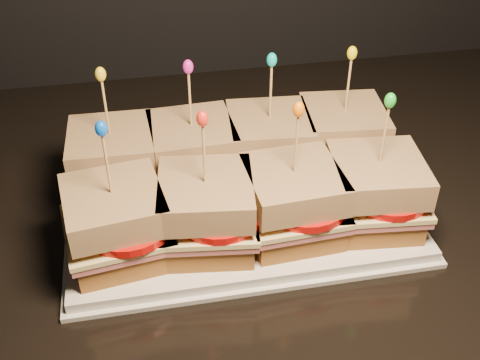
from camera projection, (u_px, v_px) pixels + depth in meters
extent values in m
cube|color=black|center=(16.00, 218.00, 0.76)|extent=(2.35, 0.67, 0.03)
cube|color=white|center=(240.00, 210.00, 0.73)|extent=(0.40, 0.25, 0.02)
cube|color=white|center=(240.00, 214.00, 0.73)|extent=(0.41, 0.26, 0.01)
cube|color=brown|center=(117.00, 181.00, 0.74)|extent=(0.10, 0.10, 0.03)
cube|color=#B15153|center=(115.00, 170.00, 0.73)|extent=(0.11, 0.11, 0.01)
cube|color=#EFDF8F|center=(114.00, 165.00, 0.72)|extent=(0.11, 0.11, 0.01)
cylinder|color=red|center=(124.00, 162.00, 0.72)|extent=(0.10, 0.10, 0.01)
cube|color=#5B2F0B|center=(111.00, 145.00, 0.71)|extent=(0.10, 0.10, 0.03)
cylinder|color=tan|center=(106.00, 110.00, 0.68)|extent=(0.00, 0.00, 0.09)
ellipsoid|color=yellow|center=(101.00, 74.00, 0.65)|extent=(0.01, 0.01, 0.02)
cube|color=brown|center=(194.00, 173.00, 0.75)|extent=(0.10, 0.10, 0.03)
cube|color=#B15153|center=(193.00, 161.00, 0.74)|extent=(0.11, 0.11, 0.01)
cube|color=#EFDF8F|center=(193.00, 157.00, 0.74)|extent=(0.11, 0.11, 0.01)
cylinder|color=red|center=(203.00, 153.00, 0.73)|extent=(0.10, 0.10, 0.01)
cube|color=#5B2F0B|center=(192.00, 137.00, 0.72)|extent=(0.10, 0.10, 0.03)
cylinder|color=tan|center=(190.00, 102.00, 0.69)|extent=(0.00, 0.00, 0.09)
ellipsoid|color=#D520A6|center=(188.00, 67.00, 0.67)|extent=(0.01, 0.01, 0.02)
cube|color=brown|center=(268.00, 164.00, 0.77)|extent=(0.10, 0.10, 0.03)
cube|color=#B15153|center=(269.00, 153.00, 0.76)|extent=(0.11, 0.11, 0.01)
cube|color=#EFDF8F|center=(269.00, 148.00, 0.75)|extent=(0.12, 0.11, 0.01)
cylinder|color=red|center=(279.00, 145.00, 0.74)|extent=(0.10, 0.10, 0.01)
cube|color=#5B2F0B|center=(269.00, 129.00, 0.73)|extent=(0.11, 0.11, 0.03)
cylinder|color=tan|center=(271.00, 95.00, 0.71)|extent=(0.00, 0.00, 0.09)
ellipsoid|color=#07C2B7|center=(272.00, 60.00, 0.68)|extent=(0.01, 0.01, 0.02)
cube|color=brown|center=(340.00, 156.00, 0.78)|extent=(0.11, 0.11, 0.03)
cube|color=#B15153|center=(341.00, 145.00, 0.77)|extent=(0.12, 0.11, 0.01)
cube|color=#EFDF8F|center=(342.00, 141.00, 0.77)|extent=(0.12, 0.12, 0.01)
cylinder|color=red|center=(353.00, 137.00, 0.76)|extent=(0.10, 0.10, 0.01)
cube|color=#5B2F0B|center=(344.00, 121.00, 0.75)|extent=(0.11, 0.11, 0.03)
cylinder|color=tan|center=(348.00, 88.00, 0.72)|extent=(0.00, 0.00, 0.09)
ellipsoid|color=#FCE607|center=(352.00, 53.00, 0.69)|extent=(0.01, 0.01, 0.02)
cube|color=brown|center=(120.00, 243.00, 0.65)|extent=(0.11, 0.11, 0.03)
cube|color=#B15153|center=(118.00, 231.00, 0.64)|extent=(0.12, 0.12, 0.01)
cube|color=#EFDF8F|center=(117.00, 226.00, 0.63)|extent=(0.12, 0.12, 0.01)
cylinder|color=red|center=(128.00, 223.00, 0.63)|extent=(0.10, 0.10, 0.01)
cube|color=#5B2F0B|center=(114.00, 205.00, 0.62)|extent=(0.11, 0.11, 0.03)
cylinder|color=tan|center=(108.00, 168.00, 0.59)|extent=(0.00, 0.00, 0.09)
ellipsoid|color=blue|center=(101.00, 129.00, 0.56)|extent=(0.01, 0.01, 0.02)
cube|color=brown|center=(207.00, 232.00, 0.66)|extent=(0.11, 0.11, 0.03)
cube|color=#B15153|center=(207.00, 220.00, 0.65)|extent=(0.12, 0.12, 0.01)
cube|color=#EFDF8F|center=(207.00, 215.00, 0.65)|extent=(0.12, 0.12, 0.01)
cylinder|color=red|center=(218.00, 212.00, 0.64)|extent=(0.10, 0.10, 0.01)
cube|color=#5B2F0B|center=(206.00, 194.00, 0.63)|extent=(0.11, 0.11, 0.03)
cylinder|color=tan|center=(204.00, 158.00, 0.60)|extent=(0.00, 0.00, 0.09)
ellipsoid|color=red|center=(202.00, 119.00, 0.58)|extent=(0.01, 0.01, 0.02)
cube|color=brown|center=(291.00, 222.00, 0.68)|extent=(0.10, 0.10, 0.03)
cube|color=#B15153|center=(292.00, 210.00, 0.67)|extent=(0.11, 0.11, 0.01)
cube|color=#EFDF8F|center=(292.00, 205.00, 0.66)|extent=(0.11, 0.11, 0.01)
cylinder|color=red|center=(305.00, 202.00, 0.65)|extent=(0.10, 0.10, 0.01)
cube|color=#5B2F0B|center=(294.00, 184.00, 0.64)|extent=(0.10, 0.10, 0.03)
cylinder|color=tan|center=(296.00, 148.00, 0.62)|extent=(0.00, 0.00, 0.09)
ellipsoid|color=orange|center=(299.00, 109.00, 0.59)|extent=(0.01, 0.01, 0.02)
cube|color=brown|center=(371.00, 212.00, 0.69)|extent=(0.11, 0.11, 0.03)
cube|color=#B15153|center=(373.00, 200.00, 0.68)|extent=(0.12, 0.11, 0.01)
cube|color=#EFDF8F|center=(374.00, 195.00, 0.68)|extent=(0.12, 0.11, 0.01)
cylinder|color=red|center=(387.00, 192.00, 0.67)|extent=(0.10, 0.10, 0.01)
cube|color=#5B2F0B|center=(378.00, 174.00, 0.66)|extent=(0.11, 0.11, 0.03)
cylinder|color=tan|center=(384.00, 138.00, 0.63)|extent=(0.00, 0.00, 0.09)
ellipsoid|color=green|center=(390.00, 100.00, 0.60)|extent=(0.01, 0.01, 0.02)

